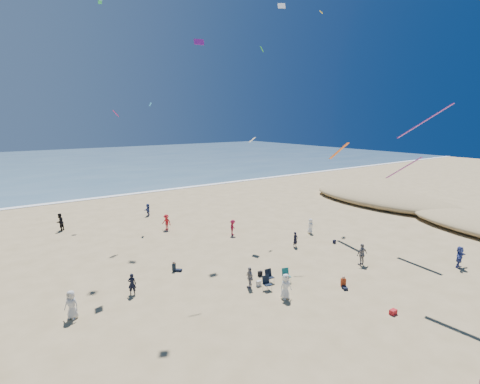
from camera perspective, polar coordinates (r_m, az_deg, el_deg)
ground at (r=21.05m, az=9.07°, el=-23.10°), size 220.00×220.00×0.00m
ocean at (r=108.51m, az=-28.97°, el=3.54°), size 220.00×100.00×0.06m
surf_line at (r=59.66m, az=-22.93°, el=-1.10°), size 220.00×1.20×0.08m
standing_flyers at (r=33.56m, az=-1.60°, el=-7.91°), size 31.26×39.72×1.89m
seated_group at (r=24.70m, az=-1.57°, el=-16.29°), size 22.35×31.72×0.84m
chair_cluster at (r=27.69m, az=5.32°, el=-12.98°), size 2.72×1.48×1.00m
white_tote at (r=27.58m, az=2.88°, el=-13.74°), size 0.35×0.20×0.40m
black_backpack at (r=29.16m, az=3.08°, el=-12.32°), size 0.30×0.22×0.38m
cooler at (r=25.83m, az=22.30°, el=-16.56°), size 0.45×0.30×0.30m
navy_bag at (r=37.33m, az=14.18°, el=-7.35°), size 0.28×0.18×0.34m
kites_aloft at (r=33.85m, az=4.45°, el=16.26°), size 43.14×42.83×26.80m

